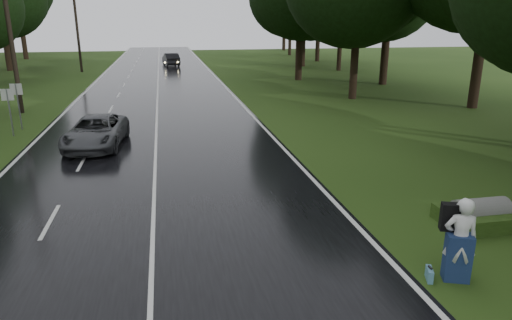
{
  "coord_description": "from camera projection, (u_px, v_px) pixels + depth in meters",
  "views": [
    {
      "loc": [
        0.55,
        -11.43,
        5.79
      ],
      "look_at": [
        3.53,
        3.5,
        1.1
      ],
      "focal_mm": 32.29,
      "sensor_mm": 36.0,
      "label": 1
    }
  ],
  "objects": [
    {
      "name": "suitcase",
      "position": [
        429.0,
        274.0,
        10.61
      ],
      "size": [
        0.26,
        0.43,
        0.29
      ],
      "primitive_type": "cube",
      "rotation": [
        0.0,
        0.0,
        5.92
      ],
      "color": "teal",
      "rests_on": "ground"
    },
    {
      "name": "tree_right_e",
      "position": [
        298.0,
        80.0,
        45.39
      ],
      "size": [
        9.48,
        9.48,
        14.81
      ],
      "primitive_type": null,
      "color": "black",
      "rests_on": "ground"
    },
    {
      "name": "lane_center",
      "position": [
        157.0,
        107.0,
        31.05
      ],
      "size": [
        0.12,
        140.0,
        0.01
      ],
      "primitive_type": "cube",
      "color": "silver",
      "rests_on": "road"
    },
    {
      "name": "tree_right_d",
      "position": [
        352.0,
        99.0,
        34.77
      ],
      "size": [
        9.42,
        9.42,
        14.71
      ],
      "primitive_type": null,
      "color": "black",
      "rests_on": "ground"
    },
    {
      "name": "ground",
      "position": [
        153.0,
        244.0,
        12.31
      ],
      "size": [
        160.0,
        160.0,
        0.0
      ],
      "primitive_type": "plane",
      "color": "#294314",
      "rests_on": "ground"
    },
    {
      "name": "grey_car",
      "position": [
        96.0,
        132.0,
        21.43
      ],
      "size": [
        2.84,
        5.31,
        1.42
      ],
      "primitive_type": "imported",
      "rotation": [
        0.0,
        0.0,
        6.19
      ],
      "color": "#46484B",
      "rests_on": "road"
    },
    {
      "name": "hitchhiker",
      "position": [
        459.0,
        242.0,
        10.41
      ],
      "size": [
        0.86,
        0.83,
        2.03
      ],
      "color": "silver",
      "rests_on": "ground"
    },
    {
      "name": "road_sign_b",
      "position": [
        22.0,
        129.0,
        25.13
      ],
      "size": [
        0.6,
        0.1,
        2.48
      ],
      "primitive_type": null,
      "color": "white",
      "rests_on": "ground"
    },
    {
      "name": "tree_right_f",
      "position": [
        302.0,
        66.0,
        58.32
      ],
      "size": [
        10.01,
        10.01,
        15.64
      ],
      "primitive_type": null,
      "color": "black",
      "rests_on": "ground"
    },
    {
      "name": "road",
      "position": [
        157.0,
        108.0,
        31.05
      ],
      "size": [
        12.0,
        140.0,
        0.04
      ],
      "primitive_type": "cube",
      "color": "black",
      "rests_on": "ground"
    },
    {
      "name": "road_sign_a",
      "position": [
        14.0,
        136.0,
        23.67
      ],
      "size": [
        0.58,
        0.1,
        2.43
      ],
      "primitive_type": null,
      "color": "white",
      "rests_on": "ground"
    },
    {
      "name": "tree_left_f",
      "position": [
        10.0,
        71.0,
        53.5
      ],
      "size": [
        9.07,
        9.07,
        14.17
      ],
      "primitive_type": null,
      "color": "black",
      "rests_on": "ground"
    },
    {
      "name": "utility_pole_mid",
      "position": [
        22.0,
        113.0,
        29.53
      ],
      "size": [
        1.8,
        0.28,
        10.67
      ],
      "primitive_type": null,
      "color": "black",
      "rests_on": "ground"
    },
    {
      "name": "culvert",
      "position": [
        478.0,
        224.0,
        13.53
      ],
      "size": [
        1.6,
        0.8,
        0.8
      ],
      "primitive_type": "cylinder",
      "rotation": [
        0.0,
        1.57,
        0.0
      ],
      "color": "slate",
      "rests_on": "ground"
    },
    {
      "name": "far_car",
      "position": [
        171.0,
        59.0,
        58.55
      ],
      "size": [
        2.25,
        4.91,
        1.56
      ],
      "primitive_type": "imported",
      "rotation": [
        0.0,
        0.0,
        3.27
      ],
      "color": "black",
      "rests_on": "road"
    },
    {
      "name": "utility_pole_far",
      "position": [
        82.0,
        72.0,
        52.07
      ],
      "size": [
        1.8,
        0.28,
        10.18
      ],
      "primitive_type": null,
      "color": "black",
      "rests_on": "ground"
    }
  ]
}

